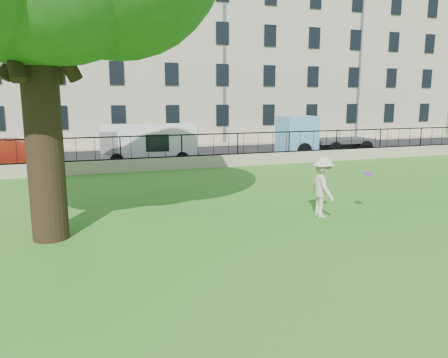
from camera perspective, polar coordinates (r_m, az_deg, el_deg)
name	(u,v)px	position (r m, az deg, el deg)	size (l,w,h in m)	color
ground	(299,242)	(11.11, 9.74, -8.10)	(120.00, 120.00, 0.00)	#29761C
retaining_wall	(182,163)	(22.03, -5.51, 2.12)	(50.00, 0.40, 0.60)	tan
iron_railing	(182,146)	(21.92, -5.55, 4.32)	(50.00, 0.05, 1.13)	black
street	(163,157)	(26.61, -7.94, 2.89)	(60.00, 9.00, 0.01)	black
sidewalk	(149,147)	(31.68, -9.83, 4.16)	(60.00, 1.40, 0.12)	tan
building_row	(134,55)	(37.25, -11.70, 15.61)	(56.40, 10.40, 13.80)	#B6B091
man	(322,187)	(13.29, 12.73, -1.05)	(1.17, 0.67, 1.82)	beige
frisbee	(368,174)	(13.88, 18.29, 0.68)	(0.27, 0.27, 0.03)	purple
red_sedan	(16,153)	(24.87, -25.49, 3.08)	(1.53, 4.38, 1.44)	#B12615
white_van	(149,144)	(24.02, -9.79, 4.51)	(4.98, 1.94, 2.09)	silver
blue_truck	(324,135)	(27.96, 12.93, 5.59)	(5.80, 2.06, 2.43)	#63AEE8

